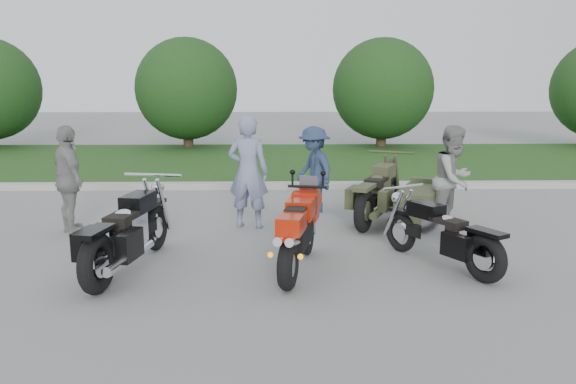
{
  "coord_description": "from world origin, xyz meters",
  "views": [
    {
      "loc": [
        0.17,
        -6.83,
        2.45
      ],
      "look_at": [
        0.35,
        1.54,
        0.8
      ],
      "focal_mm": 35.0,
      "sensor_mm": 36.0,
      "label": 1
    }
  ],
  "objects_px": {
    "person_grey": "(454,179)",
    "person_back": "(69,180)",
    "cruiser_sidecar": "(402,199)",
    "person_stripe": "(248,172)",
    "cruiser_right": "(445,237)",
    "cruiser_left": "(127,236)",
    "person_denim": "(314,170)",
    "sportbike_red": "(298,230)"
  },
  "relations": [
    {
      "from": "sportbike_red",
      "to": "person_stripe",
      "type": "xyz_separation_m",
      "value": [
        -0.75,
        2.31,
        0.39
      ]
    },
    {
      "from": "person_grey",
      "to": "person_back",
      "type": "distance_m",
      "value": 6.26
    },
    {
      "from": "cruiser_left",
      "to": "person_grey",
      "type": "bearing_deg",
      "value": 31.97
    },
    {
      "from": "person_grey",
      "to": "person_denim",
      "type": "xyz_separation_m",
      "value": [
        -2.19,
        1.49,
        -0.06
      ]
    },
    {
      "from": "person_stripe",
      "to": "person_back",
      "type": "height_order",
      "value": "person_stripe"
    },
    {
      "from": "cruiser_left",
      "to": "person_back",
      "type": "bearing_deg",
      "value": 136.38
    },
    {
      "from": "person_denim",
      "to": "person_stripe",
      "type": "bearing_deg",
      "value": -74.12
    },
    {
      "from": "person_denim",
      "to": "person_grey",
      "type": "bearing_deg",
      "value": 27.58
    },
    {
      "from": "cruiser_left",
      "to": "person_denim",
      "type": "xyz_separation_m",
      "value": [
        2.66,
        3.41,
        0.33
      ]
    },
    {
      "from": "sportbike_red",
      "to": "cruiser_right",
      "type": "xyz_separation_m",
      "value": [
        1.96,
        0.13,
        -0.15
      ]
    },
    {
      "from": "person_denim",
      "to": "sportbike_red",
      "type": "bearing_deg",
      "value": -35.31
    },
    {
      "from": "cruiser_sidecar",
      "to": "person_stripe",
      "type": "relative_size",
      "value": 1.22
    },
    {
      "from": "cruiser_left",
      "to": "cruiser_right",
      "type": "height_order",
      "value": "cruiser_left"
    },
    {
      "from": "person_grey",
      "to": "person_denim",
      "type": "relative_size",
      "value": 1.08
    },
    {
      "from": "sportbike_red",
      "to": "cruiser_right",
      "type": "distance_m",
      "value": 1.97
    },
    {
      "from": "cruiser_right",
      "to": "person_grey",
      "type": "distance_m",
      "value": 2.01
    },
    {
      "from": "cruiser_sidecar",
      "to": "person_grey",
      "type": "distance_m",
      "value": 0.98
    },
    {
      "from": "cruiser_right",
      "to": "person_back",
      "type": "height_order",
      "value": "person_back"
    },
    {
      "from": "cruiser_left",
      "to": "person_denim",
      "type": "bearing_deg",
      "value": 62.44
    },
    {
      "from": "person_stripe",
      "to": "person_grey",
      "type": "relative_size",
      "value": 1.09
    },
    {
      "from": "cruiser_right",
      "to": "cruiser_sidecar",
      "type": "height_order",
      "value": "cruiser_sidecar"
    },
    {
      "from": "cruiser_sidecar",
      "to": "person_grey",
      "type": "relative_size",
      "value": 1.32
    },
    {
      "from": "person_grey",
      "to": "person_back",
      "type": "bearing_deg",
      "value": 138.89
    },
    {
      "from": "cruiser_right",
      "to": "sportbike_red",
      "type": "bearing_deg",
      "value": 154.03
    },
    {
      "from": "cruiser_right",
      "to": "person_denim",
      "type": "bearing_deg",
      "value": 85.0
    },
    {
      "from": "person_denim",
      "to": "person_back",
      "type": "distance_m",
      "value": 4.32
    },
    {
      "from": "sportbike_red",
      "to": "person_stripe",
      "type": "height_order",
      "value": "person_stripe"
    },
    {
      "from": "cruiser_left",
      "to": "person_back",
      "type": "height_order",
      "value": "person_back"
    },
    {
      "from": "cruiser_left",
      "to": "person_stripe",
      "type": "relative_size",
      "value": 1.29
    },
    {
      "from": "person_stripe",
      "to": "person_denim",
      "type": "distance_m",
      "value": 1.66
    },
    {
      "from": "sportbike_red",
      "to": "person_grey",
      "type": "distance_m",
      "value": 3.29
    },
    {
      "from": "cruiser_right",
      "to": "cruiser_left",
      "type": "bearing_deg",
      "value": 151.45
    },
    {
      "from": "sportbike_red",
      "to": "person_denim",
      "type": "xyz_separation_m",
      "value": [
        0.43,
        3.45,
        0.25
      ]
    },
    {
      "from": "person_stripe",
      "to": "sportbike_red",
      "type": "bearing_deg",
      "value": 120.98
    },
    {
      "from": "person_stripe",
      "to": "person_grey",
      "type": "xyz_separation_m",
      "value": [
        3.38,
        -0.35,
        -0.08
      ]
    },
    {
      "from": "person_stripe",
      "to": "person_grey",
      "type": "height_order",
      "value": "person_stripe"
    },
    {
      "from": "cruiser_sidecar",
      "to": "person_back",
      "type": "relative_size",
      "value": 1.32
    },
    {
      "from": "cruiser_left",
      "to": "person_grey",
      "type": "distance_m",
      "value": 5.23
    },
    {
      "from": "cruiser_right",
      "to": "person_back",
      "type": "relative_size",
      "value": 1.08
    },
    {
      "from": "person_stripe",
      "to": "cruiser_right",
      "type": "bearing_deg",
      "value": 154.09
    },
    {
      "from": "person_denim",
      "to": "person_back",
      "type": "relative_size",
      "value": 0.92
    },
    {
      "from": "person_denim",
      "to": "cruiser_left",
      "type": "bearing_deg",
      "value": -66.14
    }
  ]
}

